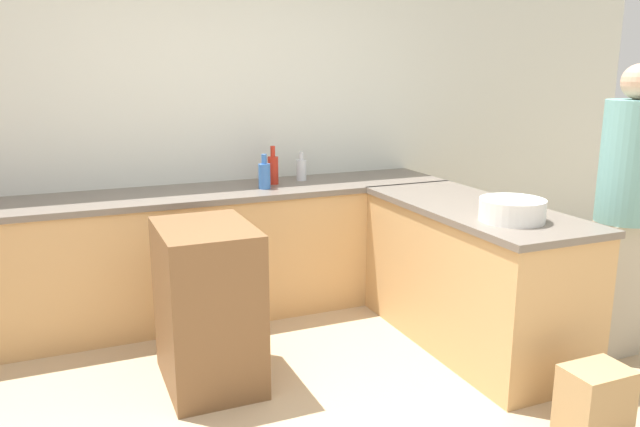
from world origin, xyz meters
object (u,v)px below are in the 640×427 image
(mixing_bowl, at_px, (512,210))
(vinegar_bottle_clear, at_px, (301,169))
(island_table, at_px, (208,305))
(hot_sauce_bottle, at_px, (273,169))
(person_at_peninsula, at_px, (626,203))
(paper_bag, at_px, (595,401))
(water_bottle_blue, at_px, (264,175))

(mixing_bowl, relative_size, vinegar_bottle_clear, 1.67)
(island_table, bearing_deg, mixing_bowl, -18.30)
(hot_sauce_bottle, bearing_deg, person_at_peninsula, -45.88)
(vinegar_bottle_clear, xyz_separation_m, paper_bag, (0.58, -2.33, -0.81))
(mixing_bowl, height_order, vinegar_bottle_clear, vinegar_bottle_clear)
(vinegar_bottle_clear, relative_size, person_at_peninsula, 0.12)
(water_bottle_blue, height_order, paper_bag, water_bottle_blue)
(island_table, distance_m, paper_bag, 2.01)
(vinegar_bottle_clear, bearing_deg, water_bottle_blue, -150.45)
(water_bottle_blue, bearing_deg, mixing_bowl, -55.99)
(vinegar_bottle_clear, bearing_deg, hot_sauce_bottle, -166.88)
(island_table, bearing_deg, hot_sauce_bottle, 54.67)
(water_bottle_blue, distance_m, paper_bag, 2.47)
(person_at_peninsula, bearing_deg, mixing_bowl, 173.60)
(person_at_peninsula, bearing_deg, island_table, 165.41)
(paper_bag, bearing_deg, mixing_bowl, 87.98)
(paper_bag, bearing_deg, water_bottle_blue, 113.78)
(water_bottle_blue, height_order, person_at_peninsula, person_at_peninsula)
(hot_sauce_bottle, height_order, water_bottle_blue, hot_sauce_bottle)
(hot_sauce_bottle, xyz_separation_m, water_bottle_blue, (-0.11, -0.14, -0.01))
(mixing_bowl, relative_size, hot_sauce_bottle, 1.30)
(island_table, xyz_separation_m, paper_bag, (1.57, -1.23, -0.28))
(mixing_bowl, relative_size, water_bottle_blue, 1.48)
(person_at_peninsula, distance_m, paper_bag, 1.26)
(water_bottle_blue, bearing_deg, hot_sauce_bottle, 52.05)
(vinegar_bottle_clear, distance_m, person_at_peninsula, 2.19)
(vinegar_bottle_clear, distance_m, paper_bag, 2.54)
(water_bottle_blue, distance_m, person_at_peninsula, 2.29)
(island_table, distance_m, person_at_peninsula, 2.48)
(vinegar_bottle_clear, bearing_deg, island_table, -131.74)
(vinegar_bottle_clear, height_order, person_at_peninsula, person_at_peninsula)
(island_table, height_order, person_at_peninsula, person_at_peninsula)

